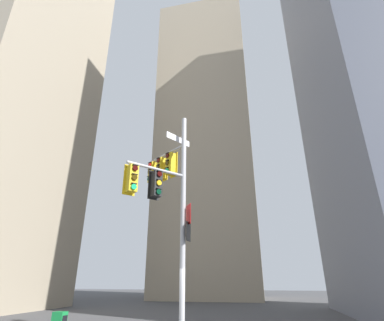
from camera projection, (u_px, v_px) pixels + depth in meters
The scene contains 3 objects.
building_tower_left at pixel (9, 73), 28.65m from camera, with size 12.87×12.87×42.03m, color tan.
building_mid_block at pixel (208, 140), 43.91m from camera, with size 12.71×12.71×43.26m, color tan.
signal_pole_assembly at pixel (165, 188), 12.07m from camera, with size 2.52×3.80×8.82m.
Camera 1 is at (2.88, -11.04, 2.12)m, focal length 27.26 mm.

